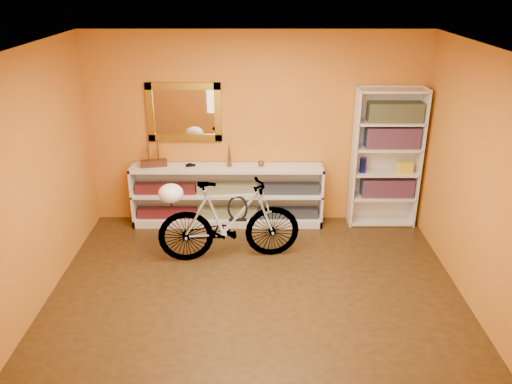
{
  "coord_description": "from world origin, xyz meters",
  "views": [
    {
      "loc": [
        0.01,
        -4.67,
        3.23
      ],
      "look_at": [
        0.0,
        0.7,
        0.95
      ],
      "focal_mm": 36.17,
      "sensor_mm": 36.0,
      "label": 1
    }
  ],
  "objects_px": {
    "bookcase": "(386,159)",
    "console_unit": "(227,195)",
    "bicycle": "(229,220)",
    "helmet": "(171,193)"
  },
  "relations": [
    {
      "from": "console_unit",
      "to": "bicycle",
      "type": "height_order",
      "value": "bicycle"
    },
    {
      "from": "console_unit",
      "to": "bicycle",
      "type": "bearing_deg",
      "value": -85.56
    },
    {
      "from": "bookcase",
      "to": "bicycle",
      "type": "relative_size",
      "value": 1.09
    },
    {
      "from": "helmet",
      "to": "bicycle",
      "type": "bearing_deg",
      "value": 7.49
    },
    {
      "from": "helmet",
      "to": "bookcase",
      "type": "bearing_deg",
      "value": 21.43
    },
    {
      "from": "console_unit",
      "to": "bookcase",
      "type": "height_order",
      "value": "bookcase"
    },
    {
      "from": "bicycle",
      "to": "bookcase",
      "type": "bearing_deg",
      "value": -72.02
    },
    {
      "from": "bookcase",
      "to": "bicycle",
      "type": "bearing_deg",
      "value": -154.53
    },
    {
      "from": "bookcase",
      "to": "helmet",
      "type": "relative_size",
      "value": 6.54
    },
    {
      "from": "bookcase",
      "to": "console_unit",
      "type": "bearing_deg",
      "value": -179.33
    }
  ]
}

